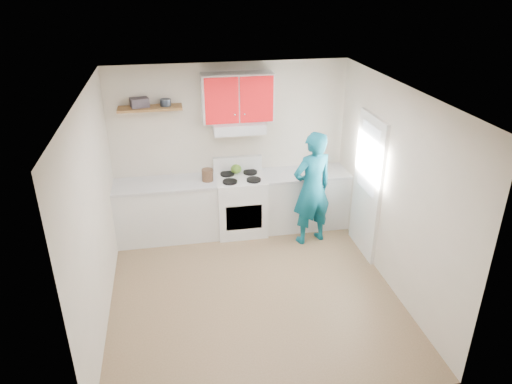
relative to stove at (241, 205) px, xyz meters
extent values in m
plane|color=brown|center=(-0.10, -1.57, -0.46)|extent=(3.80, 3.80, 0.00)
cube|color=white|center=(-0.10, -1.57, 2.14)|extent=(3.60, 3.80, 0.04)
cube|color=beige|center=(-0.10, 0.32, 0.84)|extent=(3.60, 0.04, 2.60)
cube|color=beige|center=(-0.10, -3.47, 0.84)|extent=(3.60, 0.04, 2.60)
cube|color=beige|center=(-1.90, -1.57, 0.84)|extent=(0.04, 3.80, 2.60)
cube|color=beige|center=(1.70, -1.57, 0.84)|extent=(0.04, 3.80, 2.60)
cube|color=white|center=(1.68, -0.88, 0.56)|extent=(0.05, 0.85, 2.05)
cube|color=white|center=(1.65, -0.88, 0.99)|extent=(0.01, 0.55, 0.95)
cube|color=silver|center=(-1.14, 0.02, -0.01)|extent=(1.52, 0.60, 0.90)
cube|color=silver|center=(1.04, 0.02, -0.01)|extent=(1.32, 0.60, 0.90)
cube|color=white|center=(0.00, 0.00, 0.00)|extent=(0.76, 0.65, 0.92)
cube|color=silver|center=(0.00, 0.10, 1.24)|extent=(0.76, 0.44, 0.15)
cube|color=red|center=(0.00, 0.16, 1.66)|extent=(1.02, 0.33, 0.70)
cube|color=brown|center=(-1.25, 0.18, 1.56)|extent=(0.90, 0.30, 0.04)
cube|color=#433B43|center=(-1.39, 0.20, 1.64)|extent=(0.28, 0.23, 0.13)
cylinder|color=#333D4C|center=(-1.03, 0.19, 1.62)|extent=(0.20, 0.20, 0.09)
ellipsoid|color=#4E7721|center=(-0.04, 0.18, 0.53)|extent=(0.20, 0.20, 0.14)
cylinder|color=#472F1F|center=(-0.50, -0.02, 0.54)|extent=(0.17, 0.17, 0.20)
cube|color=olive|center=(0.95, -0.02, 0.45)|extent=(0.30, 0.24, 0.02)
cube|color=#AF1220|center=(1.48, -0.06, 0.44)|extent=(0.33, 0.30, 0.01)
imported|color=#0C596E|center=(0.99, -0.49, 0.41)|extent=(0.73, 0.57, 1.75)
camera|label=1|loc=(-0.98, -6.53, 3.33)|focal=33.13mm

